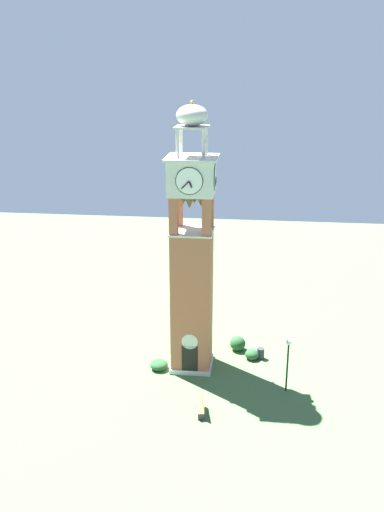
{
  "coord_description": "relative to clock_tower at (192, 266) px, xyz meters",
  "views": [
    {
      "loc": [
        4.0,
        -34.21,
        20.0
      ],
      "look_at": [
        0.0,
        0.0,
        8.2
      ],
      "focal_mm": 38.66,
      "sensor_mm": 36.0,
      "label": 1
    }
  ],
  "objects": [
    {
      "name": "shrub_left_of_tower",
      "position": [
        3.13,
        2.62,
        -6.98
      ],
      "size": [
        1.15,
        1.15,
        1.08
      ],
      "primitive_type": "ellipsoid",
      "color": "#234C28",
      "rests_on": "ground"
    },
    {
      "name": "park_bench",
      "position": [
        1.21,
        -5.59,
        -7.04
      ],
      "size": [
        0.75,
        1.66,
        0.95
      ],
      "color": "brown",
      "rests_on": "ground"
    },
    {
      "name": "lamp_post",
      "position": [
        6.48,
        -2.49,
        -4.95
      ],
      "size": [
        0.36,
        0.36,
        3.69
      ],
      "color": "black",
      "rests_on": "ground"
    },
    {
      "name": "trash_bin",
      "position": [
        4.83,
        1.56,
        -7.12
      ],
      "size": [
        0.52,
        0.52,
        0.8
      ],
      "primitive_type": "cylinder",
      "color": "#2D2D33",
      "rests_on": "ground"
    },
    {
      "name": "shrub_behind_bench",
      "position": [
        -2.23,
        -0.77,
        -7.19
      ],
      "size": [
        1.25,
        1.25,
        0.66
      ],
      "primitive_type": "ellipsoid",
      "color": "#234C28",
      "rests_on": "ground"
    },
    {
      "name": "clock_tower",
      "position": [
        0.0,
        0.0,
        0.0
      ],
      "size": [
        3.24,
        3.24,
        18.14
      ],
      "color": "#AD5B42",
      "rests_on": "ground"
    },
    {
      "name": "ground",
      "position": [
        -0.0,
        0.0,
        -7.52
      ],
      "size": [
        80.0,
        80.0,
        0.0
      ],
      "primitive_type": "plane",
      "color": "#476B3D"
    },
    {
      "name": "shrub_near_entry",
      "position": [
        4.21,
        1.42,
        -7.17
      ],
      "size": [
        1.01,
        1.01,
        0.7
      ],
      "primitive_type": "ellipsoid",
      "color": "#234C28",
      "rests_on": "ground"
    }
  ]
}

